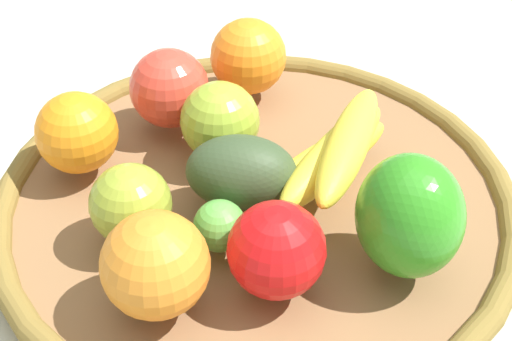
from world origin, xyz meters
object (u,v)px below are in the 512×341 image
object	(u,v)px
orange_0	(77,133)
avocado	(240,172)
orange_2	(248,56)
apple_0	(169,88)
bell_pepper	(412,214)
apple_2	(131,204)
lime_0	(220,226)
apple_3	(220,121)
apple_1	(277,250)
orange_1	(155,265)
banana_bunch	(334,154)

from	to	relation	value
orange_0	avocado	size ratio (longest dim) A/B	0.78
orange_2	avocado	world-z (taller)	orange_2
apple_0	bell_pepper	bearing A→B (deg)	174.36
apple_2	lime_0	bearing A→B (deg)	-152.25
apple_3	orange_2	bearing A→B (deg)	-65.51
apple_1	apple_2	xyz separation A→B (m)	(0.12, 0.03, -0.00)
bell_pepper	apple_2	bearing A→B (deg)	-118.68
orange_0	orange_2	distance (m)	0.19
apple_2	orange_1	distance (m)	0.07
orange_1	orange_2	bearing A→B (deg)	-65.08
apple_0	orange_1	size ratio (longest dim) A/B	0.95
orange_2	orange_1	size ratio (longest dim) A/B	0.96
lime_0	orange_2	distance (m)	0.22
apple_0	avocado	size ratio (longest dim) A/B	0.81
apple_0	orange_0	size ratio (longest dim) A/B	1.04
lime_0	orange_0	world-z (taller)	orange_0
orange_1	apple_1	bearing A→B (deg)	-130.98
apple_1	apple_3	bearing A→B (deg)	-36.11
apple_3	apple_2	distance (m)	0.12
apple_1	avocado	distance (m)	0.10
lime_0	orange_2	size ratio (longest dim) A/B	0.55
apple_1	banana_bunch	bearing A→B (deg)	-76.07
bell_pepper	orange_0	distance (m)	0.29
apple_0	orange_0	xyz separation A→B (m)	(0.02, 0.10, -0.00)
avocado	apple_2	bearing A→B (deg)	63.51
orange_2	orange_1	xyz separation A→B (m)	(-0.12, 0.26, 0.00)
apple_0	apple_2	xyz separation A→B (m)	(-0.08, 0.13, -0.00)
lime_0	avocado	world-z (taller)	avocado
lime_0	apple_2	world-z (taller)	apple_2
apple_1	apple_2	bearing A→B (deg)	12.18
lime_0	orange_0	size ratio (longest dim) A/B	0.58
bell_pepper	orange_1	world-z (taller)	bell_pepper
orange_0	orange_1	size ratio (longest dim) A/B	0.91
orange_0	avocado	bearing A→B (deg)	-160.83
lime_0	orange_1	distance (m)	0.07
banana_bunch	orange_1	bearing A→B (deg)	81.94
apple_3	orange_1	world-z (taller)	orange_1
lime_0	orange_2	xyz separation A→B (m)	(0.12, -0.19, 0.02)
banana_bunch	orange_2	distance (m)	0.16
orange_0	avocado	world-z (taller)	orange_0
apple_1	orange_1	world-z (taller)	orange_1
banana_bunch	apple_3	size ratio (longest dim) A/B	2.36
apple_3	bell_pepper	bearing A→B (deg)	174.96
apple_1	bell_pepper	world-z (taller)	bell_pepper
lime_0	orange_1	size ratio (longest dim) A/B	0.53
orange_2	apple_0	bearing A→B (deg)	74.71
apple_1	apple_0	xyz separation A→B (m)	(0.20, -0.11, 0.00)
apple_0	apple_3	size ratio (longest dim) A/B	1.05
orange_2	orange_1	bearing A→B (deg)	114.92
apple_1	banana_bunch	size ratio (longest dim) A/B	0.44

